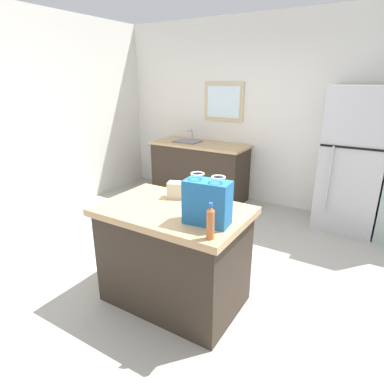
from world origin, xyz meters
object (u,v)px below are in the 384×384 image
Objects in this scene: kitchen_island at (174,255)px; small_box at (178,190)px; refrigerator at (353,161)px; shopping_bag at (207,202)px; bottle at (210,223)px.

small_box is (-0.10, 0.23, 0.51)m from kitchen_island.
small_box is at bearing -117.98° from refrigerator.
shopping_bag is (0.38, -0.11, 0.61)m from kitchen_island.
shopping_bag is 0.60m from small_box.
refrigerator reaches higher than shopping_bag.
kitchen_island is 0.82m from bottle.
bottle is at bearing -41.23° from small_box.
refrigerator is 2.52m from small_box.
refrigerator reaches higher than bottle.
small_box is 0.83m from bottle.
shopping_bag is at bearing 123.80° from bottle.
shopping_bag is at bearing -35.18° from small_box.
shopping_bag is at bearing -105.19° from refrigerator.
refrigerator is 7.16× the size of bottle.
refrigerator is at bearing 74.81° from shopping_bag.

